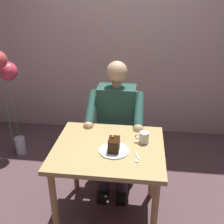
{
  "coord_description": "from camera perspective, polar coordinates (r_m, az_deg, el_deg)",
  "views": [
    {
      "loc": [
        -0.24,
        1.73,
        1.83
      ],
      "look_at": [
        -0.01,
        -0.1,
        0.98
      ],
      "focal_mm": 42.29,
      "sensor_mm": 36.0,
      "label": 1
    }
  ],
  "objects": [
    {
      "name": "cafe_rear_panel",
      "position": [
        3.45,
        3.14,
        19.36
      ],
      "size": [
        6.4,
        0.12,
        3.0
      ],
      "primitive_type": "cube",
      "color": "#C6ABA6",
      "rests_on": "ground"
    },
    {
      "name": "dessert_spoon",
      "position": [
        1.93,
        5.41,
        -9.95
      ],
      "size": [
        0.04,
        0.14,
        0.01
      ],
      "color": "silver",
      "rests_on": "dining_table"
    },
    {
      "name": "chair",
      "position": [
        2.78,
        1.18,
        -3.96
      ],
      "size": [
        0.42,
        0.42,
        0.89
      ],
      "color": "tan",
      "rests_on": "ground"
    },
    {
      "name": "dessert_plate",
      "position": [
        2.01,
        0.43,
        -8.32
      ],
      "size": [
        0.23,
        0.23,
        0.01
      ],
      "primitive_type": "cylinder",
      "color": "white",
      "rests_on": "dining_table"
    },
    {
      "name": "seated_person",
      "position": [
        2.55,
        0.82,
        -2.73
      ],
      "size": [
        0.53,
        0.58,
        1.25
      ],
      "color": "#234D42",
      "rests_on": "ground"
    },
    {
      "name": "dining_table",
      "position": [
        2.12,
        -0.73,
        -9.79
      ],
      "size": [
        0.86,
        0.74,
        0.73
      ],
      "color": "tan",
      "rests_on": "ground"
    },
    {
      "name": "balloon_display",
      "position": [
        3.11,
        -21.73,
        6.09
      ],
      "size": [
        0.21,
        0.36,
        1.28
      ],
      "color": "#B2C1C6",
      "rests_on": "ground"
    },
    {
      "name": "cake_slice",
      "position": [
        1.98,
        0.43,
        -7.04
      ],
      "size": [
        0.08,
        0.12,
        0.11
      ],
      "color": "#362411",
      "rests_on": "dessert_plate"
    },
    {
      "name": "coffee_cup",
      "position": [
        2.11,
        6.91,
        -5.44
      ],
      "size": [
        0.11,
        0.08,
        0.09
      ],
      "color": "silver",
      "rests_on": "dining_table"
    },
    {
      "name": "ground_plane",
      "position": [
        2.53,
        -0.65,
        -21.5
      ],
      "size": [
        14.0,
        14.0,
        0.0
      ],
      "primitive_type": "plane",
      "color": "brown"
    }
  ]
}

